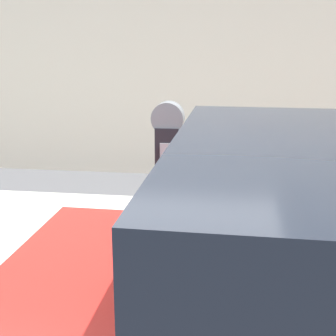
% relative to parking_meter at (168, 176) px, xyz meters
% --- Properties ---
extents(sidewalk, '(24.00, 2.80, 0.13)m').
position_rel_parking_meter_xyz_m(sidewalk, '(-0.52, 1.23, -1.14)').
color(sidewalk, '#BCB7AD').
rests_on(sidewalk, ground_plane).
extents(parking_meter, '(0.20, 0.15, 1.56)m').
position_rel_parking_meter_xyz_m(parking_meter, '(0.00, 0.00, 0.00)').
color(parking_meter, slate).
rests_on(parking_meter, sidewalk).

